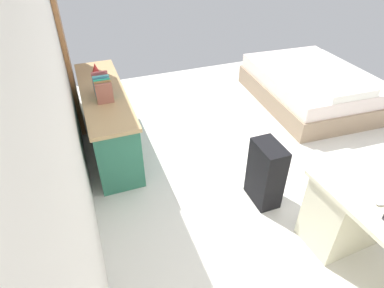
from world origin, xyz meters
The scene contains 9 objects.
ground_plane centered at (0.00, 0.00, 0.00)m, with size 5.91×5.91×0.00m, color silver.
wall_back centered at (0.00, 2.07, 1.26)m, with size 4.91×0.10×2.51m, color silver.
door_wooden centered at (1.91, 1.99, 1.02)m, with size 0.88×0.05×2.04m, color #936038.
credenza centered at (1.12, 1.69, 0.37)m, with size 1.80×0.48×0.74m.
bed centered at (1.20, -1.27, 0.24)m, with size 1.98×1.51×0.58m.
suitcase_black centered at (-0.34, 0.41, 0.33)m, with size 0.36×0.22×0.66m, color black.
computer_mouse centered at (-1.27, 0.10, 0.74)m, with size 0.06×0.10×0.03m, color white.
book_row centered at (0.99, 1.69, 0.85)m, with size 0.35×0.17×0.24m.
figurine_small centered at (1.69, 1.69, 0.80)m, with size 0.08×0.08×0.11m, color red.
Camera 1 is at (-2.31, 1.90, 2.41)m, focal length 30.56 mm.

